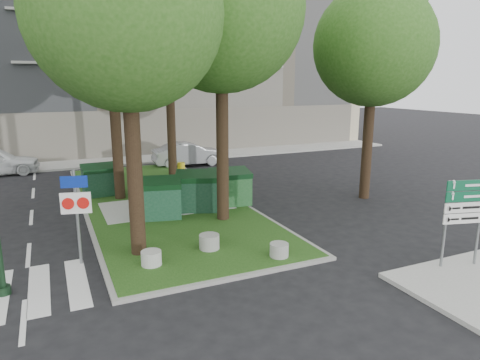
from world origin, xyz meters
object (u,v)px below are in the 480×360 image
bollard_right (279,250)px  bollard_mid (209,242)px  dumpster_a (100,180)px  traffic_sign_pole (76,204)px  tree_median_far (169,13)px  dumpster_d (230,187)px  directional_sign (464,209)px  tree_median_mid (112,33)px  car_silver (189,154)px  litter_bin (181,169)px  tree_street_right (375,34)px  dumpster_b (159,199)px  bollard_left (151,258)px  dumpster_c (197,191)px

bollard_right → bollard_mid: 2.14m
dumpster_a → traffic_sign_pole: size_ratio=0.57×
tree_median_far → dumpster_d: size_ratio=7.00×
bollard_right → directional_sign: 5.12m
tree_median_mid → car_silver: (5.12, 6.44, -6.25)m
litter_bin → traffic_sign_pole: size_ratio=0.26×
tree_median_mid → tree_street_right: tree_street_right is taller
dumpster_b → tree_median_far: bearing=82.3°
tree_street_right → dumpster_a: (-10.78, 4.85, -6.19)m
dumpster_b → bollard_mid: 3.77m
dumpster_d → dumpster_a: bearing=147.4°
tree_median_mid → bollard_right: tree_median_mid is taller
dumpster_a → car_silver: dumpster_a is taller
tree_street_right → dumpster_a: size_ratio=6.43×
tree_street_right → bollard_left: 12.89m
dumpster_c → litter_bin: dumpster_c is taller
dumpster_c → car_silver: bearing=94.4°
dumpster_a → bollard_right: 10.11m
tree_median_mid → dumpster_b: bearing=-76.6°
bollard_right → car_silver: bearing=82.1°
dumpster_b → car_silver: bearing=79.1°
bollard_mid → directional_sign: directional_sign is taller
dumpster_a → tree_median_far: bearing=24.6°
tree_median_far → dumpster_b: tree_median_far is taller
bollard_left → dumpster_c: bearing=57.3°
tree_median_mid → bollard_mid: bearing=-78.7°
tree_median_far → car_silver: size_ratio=2.71×
litter_bin → directional_sign: bearing=-76.1°
tree_median_mid → directional_sign: bearing=-56.7°
tree_street_right → bollard_left: size_ratio=18.02×
bollard_left → directional_sign: size_ratio=0.23×
dumpster_b → directional_sign: (6.44, -7.63, 0.88)m
tree_street_right → dumpster_d: (-6.09, 1.09, -6.15)m
bollard_right → directional_sign: bearing=-31.3°
tree_median_far → dumpster_c: bearing=-97.3°
dumpster_a → dumpster_d: bearing=-42.5°
litter_bin → car_silver: (1.43, 3.12, 0.25)m
dumpster_b → dumpster_c: size_ratio=0.93×
bollard_left → car_silver: car_silver is taller
tree_median_far → directional_sign: tree_median_far is taller
tree_street_right → dumpster_b: bearing=176.4°
directional_sign → car_silver: (-2.14, 17.50, -0.99)m
bollard_right → dumpster_b: bearing=113.8°
dumpster_a → bollard_left: 8.43m
tree_median_mid → dumpster_d: (3.91, -2.91, -6.15)m
dumpster_d → traffic_sign_pole: traffic_sign_pole is taller
dumpster_c → litter_bin: 6.56m
dumpster_c → tree_median_far: bearing=102.9°
bollard_mid → directional_sign: (5.83, -3.95, 1.38)m
tree_street_right → dumpster_d: size_ratio=5.91×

